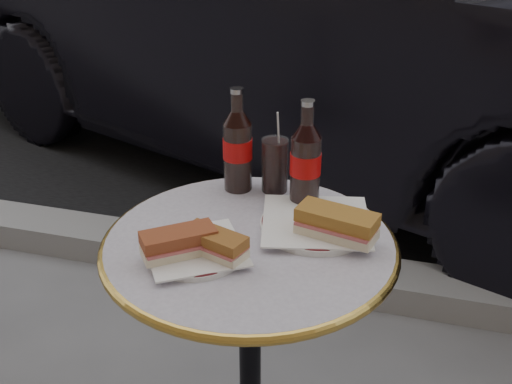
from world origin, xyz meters
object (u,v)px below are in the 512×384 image
(bistro_table, at_px, (250,373))
(plate_right, at_px, (316,225))
(cola_bottle_left, at_px, (238,140))
(cola_bottle_right, at_px, (306,155))
(cola_glass, at_px, (275,165))
(parked_car, at_px, (316,19))
(plate_left, at_px, (195,252))

(bistro_table, relative_size, plate_right, 3.06)
(cola_bottle_left, bearing_deg, plate_right, -31.50)
(cola_bottle_left, bearing_deg, bistro_table, -67.13)
(cola_bottle_right, relative_size, cola_glass, 1.93)
(plate_right, bearing_deg, bistro_table, -143.88)
(plate_right, xyz_separation_m, parked_car, (-0.38, 1.96, 0.01))
(plate_left, relative_size, plate_right, 0.83)
(plate_left, relative_size, cola_glass, 1.52)
(cola_glass, height_order, parked_car, parked_car)
(plate_left, relative_size, cola_bottle_right, 0.79)
(cola_bottle_right, bearing_deg, parked_car, 100.21)
(cola_bottle_left, distance_m, cola_bottle_right, 0.18)
(bistro_table, distance_m, plate_right, 0.40)
(cola_bottle_left, height_order, parked_car, parked_car)
(plate_left, relative_size, cola_bottle_left, 0.79)
(parked_car, bearing_deg, cola_glass, -151.39)
(cola_bottle_left, relative_size, cola_glass, 1.92)
(cola_bottle_left, bearing_deg, cola_glass, 9.43)
(cola_glass, xyz_separation_m, parked_car, (-0.25, 1.81, -0.05))
(bistro_table, distance_m, cola_glass, 0.49)
(plate_left, height_order, cola_bottle_right, cola_bottle_right)
(bistro_table, xyz_separation_m, parked_car, (-0.26, 2.05, 0.38))
(plate_left, height_order, parked_car, parked_car)
(cola_bottle_left, bearing_deg, cola_bottle_right, -13.32)
(cola_bottle_right, relative_size, parked_car, 0.06)
(bistro_table, bearing_deg, parked_car, 97.21)
(plate_left, bearing_deg, parked_car, 94.55)
(cola_bottle_right, height_order, parked_car, parked_car)
(bistro_table, relative_size, cola_bottle_right, 2.90)
(cola_glass, distance_m, parked_car, 1.83)
(plate_left, bearing_deg, cola_bottle_right, 57.71)
(plate_left, distance_m, cola_bottle_right, 0.33)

